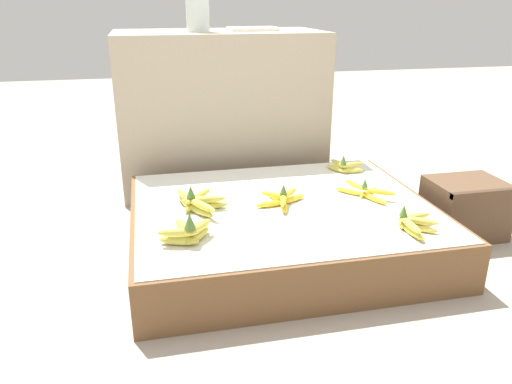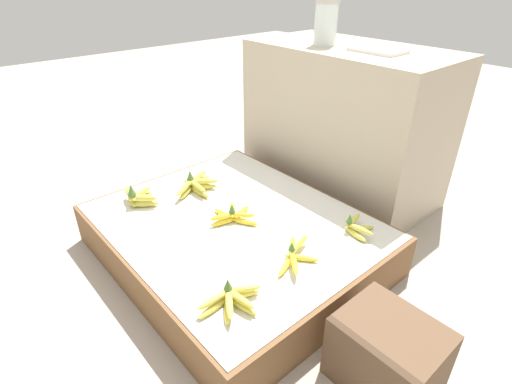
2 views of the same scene
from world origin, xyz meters
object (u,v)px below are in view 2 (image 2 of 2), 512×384
at_px(banana_bunch_middle_midleft, 233,215).
at_px(banana_bunch_front_midright, 231,300).
at_px(wooden_crate, 387,355).
at_px(banana_bunch_back_midright, 355,226).
at_px(glass_jar, 326,22).
at_px(foam_tray_white, 378,50).
at_px(banana_bunch_front_left, 138,197).
at_px(banana_bunch_middle_midright, 294,254).
at_px(banana_bunch_middle_left, 195,185).

bearing_deg(banana_bunch_middle_midleft, banana_bunch_front_midright, -38.85).
bearing_deg(wooden_crate, banana_bunch_back_midright, 137.99).
distance_m(glass_jar, foam_tray_white, 0.30).
bearing_deg(banana_bunch_front_left, banana_bunch_front_midright, -4.85).
distance_m(wooden_crate, foam_tray_white, 1.32).
relative_size(wooden_crate, banana_bunch_front_left, 1.56).
relative_size(banana_bunch_front_left, banana_bunch_middle_midright, 0.81).
xyz_separation_m(banana_bunch_back_midright, foam_tray_white, (-0.33, 0.49, 0.59)).
distance_m(banana_bunch_middle_left, banana_bunch_middle_midright, 0.69).
height_order(banana_bunch_front_left, banana_bunch_back_midright, banana_bunch_front_left).
bearing_deg(banana_bunch_middle_midleft, banana_bunch_middle_left, 175.77).
bearing_deg(banana_bunch_middle_midleft, banana_bunch_middle_midright, 1.73).
relative_size(banana_bunch_middle_left, banana_bunch_back_midright, 1.62).
relative_size(banana_bunch_front_midright, banana_bunch_back_midright, 1.38).
xyz_separation_m(glass_jar, foam_tray_white, (0.28, 0.05, -0.10)).
height_order(wooden_crate, banana_bunch_front_left, banana_bunch_front_left).
bearing_deg(wooden_crate, banana_bunch_front_midright, -146.23).
bearing_deg(foam_tray_white, banana_bunch_middle_left, -116.20).
bearing_deg(wooden_crate, banana_bunch_middle_midleft, 177.50).
xyz_separation_m(wooden_crate, banana_bunch_back_midright, (-0.40, 0.36, 0.10)).
bearing_deg(banana_bunch_middle_midleft, glass_jar, 105.66).
bearing_deg(banana_bunch_front_midright, banana_bunch_middle_midright, 95.14).
relative_size(banana_bunch_middle_left, banana_bunch_middle_midleft, 1.21).
relative_size(banana_bunch_front_left, banana_bunch_back_midright, 1.16).
distance_m(banana_bunch_middle_left, banana_bunch_back_midright, 0.78).
bearing_deg(banana_bunch_front_midright, foam_tray_white, 105.93).
bearing_deg(glass_jar, banana_bunch_middle_left, -98.61).
bearing_deg(banana_bunch_back_midright, banana_bunch_middle_midright, -96.63).
height_order(banana_bunch_front_midright, glass_jar, glass_jar).
distance_m(banana_bunch_middle_left, banana_bunch_middle_midleft, 0.33).
distance_m(wooden_crate, banana_bunch_middle_left, 1.13).
bearing_deg(banana_bunch_front_midright, banana_bunch_middle_left, 154.88).
xyz_separation_m(banana_bunch_front_left, banana_bunch_front_midright, (0.77, -0.07, -0.01)).
relative_size(banana_bunch_front_midright, foam_tray_white, 0.95).
bearing_deg(banana_bunch_middle_midleft, foam_tray_white, 85.61).
distance_m(banana_bunch_middle_midleft, foam_tray_white, 1.01).
bearing_deg(banana_bunch_front_midright, banana_bunch_middle_midleft, 141.15).
bearing_deg(wooden_crate, banana_bunch_front_left, -169.97).
relative_size(wooden_crate, foam_tray_white, 1.24).
xyz_separation_m(wooden_crate, banana_bunch_middle_midright, (-0.44, 0.05, 0.10)).
bearing_deg(banana_bunch_middle_midright, banana_bunch_back_midright, 83.37).
height_order(wooden_crate, banana_bunch_middle_left, banana_bunch_middle_left).
height_order(banana_bunch_front_left, glass_jar, glass_jar).
bearing_deg(banana_bunch_middle_midright, foam_tray_white, 109.95).
relative_size(wooden_crate, banana_bunch_back_midright, 1.81).
bearing_deg(banana_bunch_middle_midleft, banana_bunch_front_left, -147.81).
xyz_separation_m(banana_bunch_middle_midleft, glass_jar, (-0.22, 0.77, 0.69)).
bearing_deg(banana_bunch_middle_midright, banana_bunch_front_left, -161.08).
height_order(banana_bunch_front_midright, foam_tray_white, foam_tray_white).
bearing_deg(banana_bunch_back_midright, banana_bunch_front_midright, -90.73).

